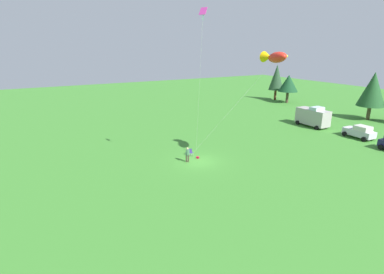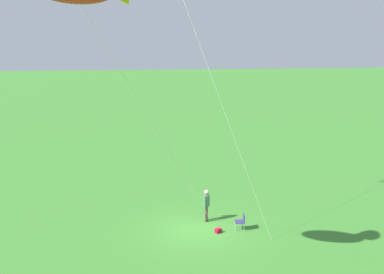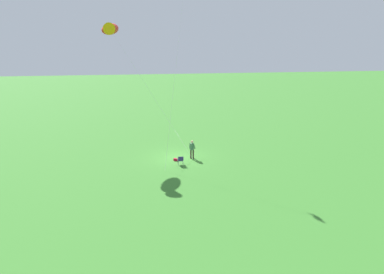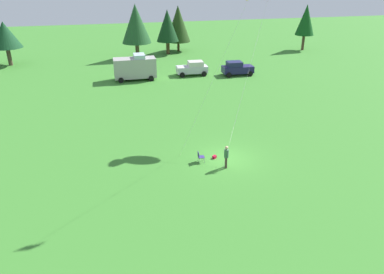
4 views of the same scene
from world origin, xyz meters
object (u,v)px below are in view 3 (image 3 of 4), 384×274
at_px(backpack_on_grass, 176,160).
at_px(kite_large_fish, 110,29).
at_px(person_kite_flyer, 192,148).
at_px(folding_chair, 181,160).

bearing_deg(backpack_on_grass, kite_large_fish, 44.35).
xyz_separation_m(person_kite_flyer, folding_chair, (-1.66, 1.28, -0.53)).
distance_m(person_kite_flyer, backpack_on_grass, 1.88).
relative_size(backpack_on_grass, kite_large_fish, 0.03).
bearing_deg(kite_large_fish, folding_chair, -139.71).
bearing_deg(person_kite_flyer, backpack_on_grass, 114.88).
distance_m(folding_chair, kite_large_fish, 14.35).
distance_m(person_kite_flyer, kite_large_fish, 13.81).
height_order(person_kite_flyer, backpack_on_grass, person_kite_flyer).
bearing_deg(person_kite_flyer, folding_chair, 152.36).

